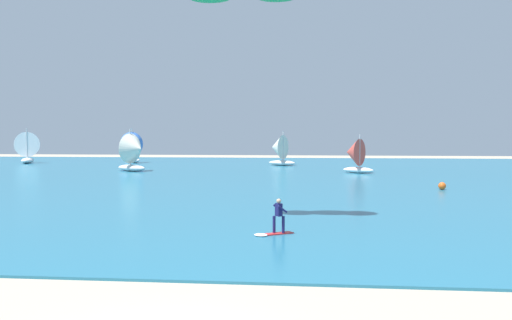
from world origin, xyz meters
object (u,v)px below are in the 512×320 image
object	(u,v)px
sailboat_leading	(354,155)
sailboat_trailing	(134,147)
sailboat_mid_right	(135,152)
kitesurfer	(275,222)
sailboat_mid_left	(278,150)
sailboat_far_left	(28,147)
marker_buoy	(442,186)

from	to	relation	value
sailboat_leading	sailboat_trailing	world-z (taller)	sailboat_trailing
sailboat_mid_right	kitesurfer	bearing A→B (deg)	-63.65
sailboat_mid_left	sailboat_far_left	size ratio (longest dim) A/B	0.90
kitesurfer	sailboat_mid_right	xyz separation A→B (m)	(-20.20, 40.79, 1.84)
kitesurfer	sailboat_far_left	distance (m)	72.77
sailboat_mid_right	sailboat_mid_left	bearing A→B (deg)	40.35
sailboat_mid_right	sailboat_trailing	distance (m)	20.72
sailboat_mid_left	sailboat_leading	size ratio (longest dim) A/B	1.09
sailboat_mid_right	marker_buoy	distance (m)	38.13
sailboat_far_left	sailboat_trailing	size ratio (longest dim) A/B	1.00
kitesurfer	sailboat_far_left	bearing A→B (deg)	126.86
sailboat_mid_right	sailboat_far_left	distance (m)	29.19
sailboat_leading	sailboat_far_left	bearing A→B (deg)	161.17
sailboat_far_left	sailboat_trailing	world-z (taller)	sailboat_trailing
sailboat_far_left	marker_buoy	size ratio (longest dim) A/B	8.84
kitesurfer	marker_buoy	bearing A→B (deg)	59.60
sailboat_mid_left	sailboat_mid_right	bearing A→B (deg)	-139.65
sailboat_leading	marker_buoy	xyz separation A→B (m)	(5.82, -19.24, -1.81)
sailboat_leading	sailboat_trailing	distance (m)	38.99
sailboat_mid_right	sailboat_trailing	bearing A→B (deg)	108.73
sailboat_mid_right	sailboat_trailing	xyz separation A→B (m)	(-6.65, 19.63, 0.14)
sailboat_leading	marker_buoy	size ratio (longest dim) A/B	7.30
kitesurfer	sailboat_mid_right	distance (m)	45.56
sailboat_far_left	marker_buoy	world-z (taller)	sailboat_far_left
sailboat_leading	kitesurfer	bearing A→B (deg)	-99.60
sailboat_mid_left	sailboat_far_left	distance (m)	40.68
sailboat_mid_right	sailboat_far_left	xyz separation A→B (m)	(-23.43, 17.41, 0.14)
kitesurfer	sailboat_leading	xyz separation A→B (m)	(6.93, 40.96, 1.53)
sailboat_far_left	sailboat_trailing	bearing A→B (deg)	7.53
marker_buoy	sailboat_trailing	bearing A→B (deg)	135.66
sailboat_mid_left	sailboat_leading	bearing A→B (deg)	-55.27
marker_buoy	sailboat_leading	bearing A→B (deg)	106.83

